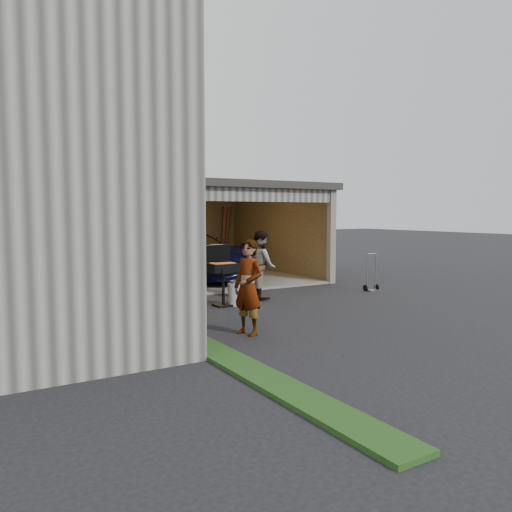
# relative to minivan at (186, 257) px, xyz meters

# --- Properties ---
(ground) EXTENTS (80.00, 80.00, 0.00)m
(ground) POSITION_rel_minivan_xyz_m (-0.55, -6.29, -0.72)
(ground) COLOR black
(ground) RESTS_ON ground
(groundcover_strip) EXTENTS (0.50, 8.00, 0.06)m
(groundcover_strip) POSITION_rel_minivan_xyz_m (-2.80, -7.29, -0.69)
(groundcover_strip) COLOR #193814
(groundcover_strip) RESTS_ON ground
(garage) EXTENTS (6.80, 6.30, 2.90)m
(garage) POSITION_rel_minivan_xyz_m (0.22, 0.50, 1.15)
(garage) COLOR #605E59
(garage) RESTS_ON ground
(minivan) EXTENTS (4.05, 5.71, 1.45)m
(minivan) POSITION_rel_minivan_xyz_m (0.00, 0.00, 0.00)
(minivan) COLOR black
(minivan) RESTS_ON ground
(woman) EXTENTS (0.54, 0.68, 1.61)m
(woman) POSITION_rel_minivan_xyz_m (-1.80, -6.79, 0.08)
(woman) COLOR #A9C6D4
(woman) RESTS_ON ground
(man) EXTENTS (0.76, 0.89, 1.62)m
(man) POSITION_rel_minivan_xyz_m (0.25, -3.89, 0.09)
(man) COLOR #412519
(man) RESTS_ON ground
(bbq_grill) EXTENTS (0.60, 0.53, 1.35)m
(bbq_grill) POSITION_rel_minivan_xyz_m (-0.97, -4.26, 0.08)
(bbq_grill) COLOR black
(bbq_grill) RESTS_ON ground
(propane_tank) EXTENTS (0.35, 0.35, 0.49)m
(propane_tank) POSITION_rel_minivan_xyz_m (-0.72, -4.36, -0.48)
(propane_tank) COLOR silver
(propane_tank) RESTS_ON ground
(plywood_panel) EXTENTS (0.26, 0.92, 1.02)m
(plywood_panel) POSITION_rel_minivan_xyz_m (-2.95, -6.82, -0.21)
(plywood_panel) COLOR #4F2D1B
(plywood_panel) RESTS_ON ground
(hand_truck) EXTENTS (0.42, 0.33, 1.00)m
(hand_truck) POSITION_rel_minivan_xyz_m (3.36, -4.42, -0.53)
(hand_truck) COLOR slate
(hand_truck) RESTS_ON ground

